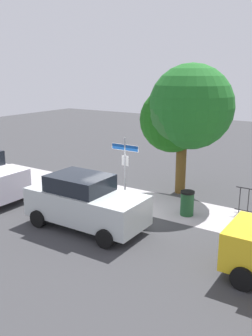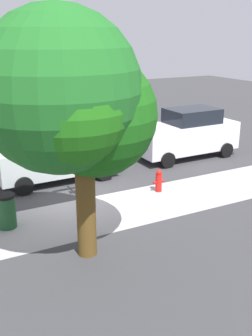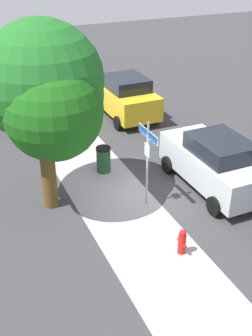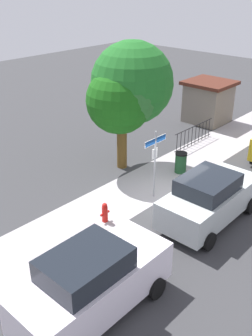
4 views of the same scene
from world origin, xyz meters
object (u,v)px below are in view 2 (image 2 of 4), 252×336
object	(u,v)px
street_sign	(84,145)
car_white	(187,133)
fire_hydrant	(159,181)
trash_bin	(6,211)
car_silver	(58,154)
shade_tree	(71,102)

from	to	relation	value
street_sign	car_white	world-z (taller)	street_sign
car_white	fire_hydrant	bearing A→B (deg)	41.20
trash_bin	street_sign	bearing A→B (deg)	-169.07
car_white	car_silver	bearing A→B (deg)	0.83
car_white	trash_bin	xyz separation A→B (m)	(8.48, 3.20, -0.55)
street_sign	car_white	distance (m)	6.55
car_silver	trash_bin	xyz separation A→B (m)	(2.58, 3.08, -0.47)
fire_hydrant	shade_tree	bearing A→B (deg)	32.23
street_sign	car_silver	size ratio (longest dim) A/B	0.66
shade_tree	car_white	xyz separation A→B (m)	(-7.24, -5.40, -2.70)
fire_hydrant	trash_bin	distance (m)	5.21
shade_tree	trash_bin	bearing A→B (deg)	-60.66
shade_tree	car_white	distance (m)	9.43
car_white	trash_bin	world-z (taller)	car_white
car_silver	fire_hydrant	world-z (taller)	car_silver
car_silver	fire_hydrant	distance (m)	3.87
car_white	car_silver	world-z (taller)	car_white
car_silver	trash_bin	distance (m)	4.04
shade_tree	car_silver	bearing A→B (deg)	-104.23
shade_tree	fire_hydrant	distance (m)	5.77
fire_hydrant	trash_bin	xyz separation A→B (m)	(5.20, 0.30, 0.11)
shade_tree	car_silver	world-z (taller)	shade_tree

